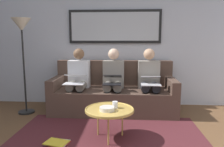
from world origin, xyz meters
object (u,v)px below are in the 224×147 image
Objects in this scene: cup at (115,105)px; laptop_white at (75,79)px; person_right at (78,78)px; bowl at (107,109)px; framed_mirror at (115,27)px; laptop_silver at (151,80)px; person_middle at (113,78)px; coffee_table at (110,110)px; person_left at (149,79)px; couch at (113,94)px; magazine_stack at (57,143)px; standing_lamp at (22,35)px; laptop_black at (112,80)px.

cup is 1.14m from laptop_white.
bowl is at bearing 117.50° from person_right.
framed_mirror is 1.32m from laptop_white.
person_middle is (0.64, -0.25, -0.02)m from laptop_silver.
person_left reaches higher than coffee_table.
person_left is (-0.64, 0.07, 0.30)m from couch.
laptop_white reaches higher than cup.
bowl is at bearing -167.41° from magazine_stack.
couch is at bearing -90.00° from person_middle.
cup is 1.33m from person_right.
person_left and person_middle have the same top height.
laptop_silver is 1.30m from person_right.
cup is at bearing -160.49° from magazine_stack.
laptop_white is (0.73, -0.86, 0.19)m from cup.
framed_mirror is at bearing -90.20° from bowl.
person_left is 3.38× the size of laptop_silver.
framed_mirror is at bearing -86.71° from cup.
framed_mirror is (0.00, -0.39, 1.24)m from couch.
laptop_silver reaches higher than magazine_stack.
cup is 0.24× the size of laptop_white.
person_middle reaches higher than magazine_stack.
person_right is (0.64, 0.07, 0.30)m from couch.
standing_lamp is at bearing -1.26° from laptop_silver.
laptop_black is at bearing -84.07° from cup.
cup is at bearing -146.62° from coffee_table.
magazine_stack is (0.62, 0.14, -0.41)m from bowl.
person_middle reaches higher than cup.
laptop_silver is at bearing -122.74° from cup.
bowl is 0.17× the size of person_right.
person_middle reaches higher than laptop_white.
person_right is at bearing 0.00° from person_left.
coffee_table is at bearing 91.01° from person_middle.
laptop_black and laptop_white have the same top height.
laptop_white reaches higher than coffee_table.
cup is at bearing 93.29° from framed_mirror.
laptop_silver is 0.94× the size of laptop_black.
standing_lamp reaches higher than couch.
cup is (-0.09, 1.56, -1.10)m from framed_mirror.
coffee_table is at bearing 126.02° from laptop_white.
laptop_black is at bearing -179.84° from laptop_white.
laptop_silver is 0.64m from laptop_black.
coffee_table is at bearing 119.88° from person_right.
person_middle and person_right have the same top height.
cup is 0.28× the size of magazine_stack.
couch is 1.18m from cup.
framed_mirror is 1.57× the size of person_left.
framed_mirror is at bearing -35.53° from person_left.
framed_mirror reaches higher than cup.
coffee_table is 2.08m from standing_lamp.
person_left is at bearing -169.34° from laptop_white.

